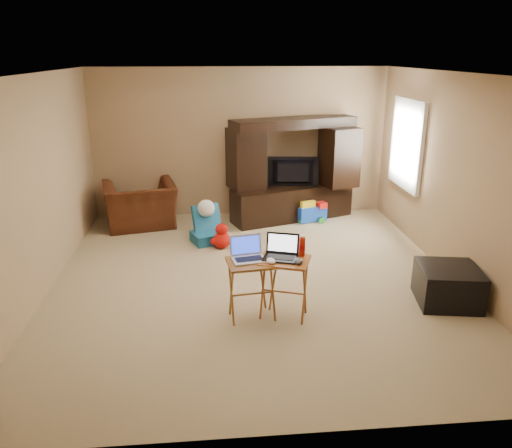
{
  "coord_description": "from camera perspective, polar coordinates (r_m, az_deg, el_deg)",
  "views": [
    {
      "loc": [
        -0.51,
        -5.74,
        2.73
      ],
      "look_at": [
        0.0,
        -0.2,
        0.8
      ],
      "focal_mm": 35.0,
      "sensor_mm": 36.0,
      "label": 1
    }
  ],
  "objects": [
    {
      "name": "laptop_right",
      "position": [
        5.21,
        2.8,
        -2.78
      ],
      "size": [
        0.42,
        0.38,
        0.24
      ],
      "primitive_type": "cube",
      "rotation": [
        0.0,
        0.0,
        -0.31
      ],
      "color": "black",
      "rests_on": "tray_table_right"
    },
    {
      "name": "tray_table_left",
      "position": [
        5.34,
        -0.45,
        -7.57
      ],
      "size": [
        0.56,
        0.47,
        0.66
      ],
      "primitive_type": "cube",
      "rotation": [
        0.0,
        0.0,
        0.13
      ],
      "color": "#905C22",
      "rests_on": "floor"
    },
    {
      "name": "ceiling",
      "position": [
        5.77,
        -0.19,
        16.84
      ],
      "size": [
        5.5,
        5.5,
        0.0
      ],
      "primitive_type": "plane",
      "rotation": [
        3.14,
        0.0,
        0.0
      ],
      "color": "silver",
      "rests_on": "ground"
    },
    {
      "name": "mouse_left",
      "position": [
        5.15,
        1.72,
        -4.26
      ],
      "size": [
        0.12,
        0.15,
        0.05
      ],
      "primitive_type": "ellipsoid",
      "rotation": [
        0.0,
        0.0,
        0.28
      ],
      "color": "white",
      "rests_on": "tray_table_left"
    },
    {
      "name": "television",
      "position": [
        8.37,
        4.26,
        5.88
      ],
      "size": [
        0.88,
        0.2,
        0.5
      ],
      "primitive_type": "imported",
      "rotation": [
        0.0,
        0.0,
        3.04
      ],
      "color": "black",
      "rests_on": "entertainment_center"
    },
    {
      "name": "wall_back",
      "position": [
        8.64,
        -1.83,
        9.24
      ],
      "size": [
        5.0,
        0.0,
        5.0
      ],
      "primitive_type": "plane",
      "rotation": [
        1.57,
        0.0,
        0.0
      ],
      "color": "tan",
      "rests_on": "ground"
    },
    {
      "name": "wall_right",
      "position": [
        6.65,
        21.89,
        4.88
      ],
      "size": [
        0.0,
        5.5,
        5.5
      ],
      "primitive_type": "plane",
      "rotation": [
        1.57,
        0.0,
        -1.57
      ],
      "color": "tan",
      "rests_on": "ground"
    },
    {
      "name": "tray_table_right",
      "position": [
        5.38,
        3.18,
        -7.34
      ],
      "size": [
        0.62,
        0.56,
        0.67
      ],
      "primitive_type": "cube",
      "rotation": [
        0.0,
        0.0,
        -0.35
      ],
      "color": "#AD5529",
      "rests_on": "floor"
    },
    {
      "name": "child_rocker",
      "position": [
        7.48,
        -5.67,
        -0.09
      ],
      "size": [
        0.57,
        0.6,
        0.56
      ],
      "primitive_type": null,
      "rotation": [
        0.0,
        0.0,
        0.38
      ],
      "color": "#175880",
      "rests_on": "floor"
    },
    {
      "name": "ottoman",
      "position": [
        6.12,
        21.1,
        -6.54
      ],
      "size": [
        0.77,
        0.77,
        0.43
      ],
      "primitive_type": "cube",
      "rotation": [
        0.0,
        0.0,
        -0.17
      ],
      "color": "black",
      "rests_on": "floor"
    },
    {
      "name": "push_toy",
      "position": [
        8.48,
        6.27,
        1.57
      ],
      "size": [
        0.6,
        0.51,
        0.38
      ],
      "primitive_type": null,
      "rotation": [
        0.0,
        0.0,
        0.34
      ],
      "color": "blue",
      "rests_on": "floor"
    },
    {
      "name": "plush_toy",
      "position": [
        7.27,
        -3.93,
        -1.35
      ],
      "size": [
        0.35,
        0.29,
        0.38
      ],
      "primitive_type": null,
      "color": "red",
      "rests_on": "floor"
    },
    {
      "name": "entertainment_center",
      "position": [
        8.41,
        4.22,
        6.19
      ],
      "size": [
        2.15,
        1.18,
        1.71
      ],
      "primitive_type": "cube",
      "rotation": [
        0.0,
        0.0,
        0.33
      ],
      "color": "black",
      "rests_on": "floor"
    },
    {
      "name": "wall_left",
      "position": [
        6.25,
        -23.7,
        3.8
      ],
      "size": [
        0.0,
        5.5,
        5.5
      ],
      "primitive_type": "plane",
      "rotation": [
        1.57,
        0.0,
        1.57
      ],
      "color": "tan",
      "rests_on": "ground"
    },
    {
      "name": "window_pane",
      "position": [
        8.0,
        16.98,
        8.72
      ],
      "size": [
        0.0,
        1.2,
        1.2
      ],
      "primitive_type": "plane",
      "rotation": [
        1.57,
        0.0,
        -1.57
      ],
      "color": "white",
      "rests_on": "ground"
    },
    {
      "name": "window_frame",
      "position": [
        7.99,
        16.84,
        8.72
      ],
      "size": [
        0.06,
        1.14,
        1.34
      ],
      "primitive_type": "cube",
      "color": "white",
      "rests_on": "ground"
    },
    {
      "name": "recliner",
      "position": [
        8.35,
        -13.08,
        2.13
      ],
      "size": [
        1.3,
        1.2,
        0.72
      ],
      "primitive_type": "imported",
      "rotation": [
        0.0,
        0.0,
        3.36
      ],
      "color": "#4B1F10",
      "rests_on": "floor"
    },
    {
      "name": "mouse_right",
      "position": [
        5.14,
        4.88,
        -4.24
      ],
      "size": [
        0.12,
        0.15,
        0.06
      ],
      "primitive_type": "ellipsoid",
      "rotation": [
        0.0,
        0.0,
        -0.25
      ],
      "color": "#3C3C40",
      "rests_on": "tray_table_right"
    },
    {
      "name": "water_bottle",
      "position": [
        5.31,
        5.28,
        -2.61
      ],
      "size": [
        0.07,
        0.07,
        0.21
      ],
      "primitive_type": "cylinder",
      "color": "red",
      "rests_on": "tray_table_right"
    },
    {
      "name": "laptop_left",
      "position": [
        5.18,
        -0.82,
        -2.98
      ],
      "size": [
        0.39,
        0.34,
        0.24
      ],
      "primitive_type": "cube",
      "rotation": [
        0.0,
        0.0,
        0.19
      ],
      "color": "#BCBBC1",
      "rests_on": "tray_table_left"
    },
    {
      "name": "floor",
      "position": [
        6.38,
        -0.17,
        -6.22
      ],
      "size": [
        5.5,
        5.5,
        0.0
      ],
      "primitive_type": "plane",
      "color": "#CBB78C",
      "rests_on": "ground"
    },
    {
      "name": "wall_front",
      "position": [
        3.38,
        4.03,
        -6.9
      ],
      "size": [
        5.0,
        0.0,
        5.0
      ],
      "primitive_type": "plane",
      "rotation": [
        -1.57,
        0.0,
        0.0
      ],
      "color": "tan",
      "rests_on": "ground"
    }
  ]
}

